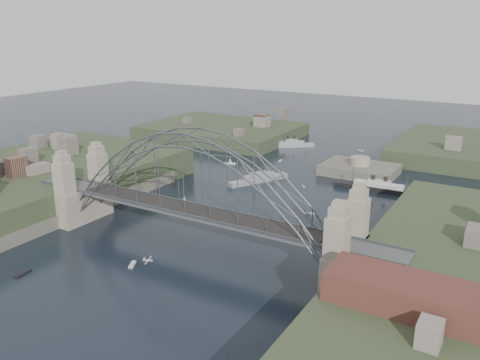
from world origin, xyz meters
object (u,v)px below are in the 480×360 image
object	(u,v)px
fort_island	(359,175)
naval_cruiser_near	(258,179)
naval_cruiser_far	(291,145)
ocean_liner	(379,188)
wharf_shed	(404,293)
bridge	(193,192)

from	to	relation	value
fort_island	naval_cruiser_near	world-z (taller)	naval_cruiser_near
naval_cruiser_far	fort_island	bearing A→B (deg)	-33.66
ocean_liner	wharf_shed	bearing A→B (deg)	-72.47
naval_cruiser_far	bridge	bearing A→B (deg)	-76.77
naval_cruiser_near	ocean_liner	world-z (taller)	ocean_liner
wharf_shed	ocean_liner	distance (m)	74.39
fort_island	wharf_shed	xyz separation A→B (m)	(32.00, -84.00, 10.34)
bridge	naval_cruiser_far	xyz separation A→B (m)	(-21.73, 92.46, -11.39)
bridge	wharf_shed	world-z (taller)	bridge
naval_cruiser_near	naval_cruiser_far	world-z (taller)	naval_cruiser_far
fort_island	wharf_shed	distance (m)	90.48
ocean_liner	fort_island	bearing A→B (deg)	125.68
wharf_shed	naval_cruiser_far	world-z (taller)	wharf_shed
wharf_shed	naval_cruiser_far	bearing A→B (deg)	121.69
fort_island	ocean_liner	xyz separation A→B (m)	(9.76, -13.59, 1.27)
bridge	fort_island	xyz separation A→B (m)	(12.00, 70.00, -12.66)
bridge	ocean_liner	distance (m)	61.52
bridge	ocean_liner	bearing A→B (deg)	68.90
wharf_shed	ocean_liner	size ratio (longest dim) A/B	0.81
wharf_shed	naval_cruiser_near	xyz separation A→B (m)	(-54.89, 60.86, -9.09)
bridge	naval_cruiser_near	distance (m)	49.45
naval_cruiser_near	fort_island	bearing A→B (deg)	45.30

